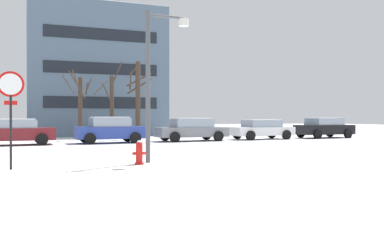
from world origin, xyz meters
TOP-DOWN VIEW (x-y plane):
  - ground_plane at (0.00, 0.00)m, footprint 120.00×120.00m
  - road_surface at (0.00, 3.82)m, footprint 80.00×9.65m
  - stop_sign at (-2.40, -2.17)m, footprint 0.76×0.10m
  - fire_hydrant at (1.44, -2.30)m, footprint 0.44×0.30m
  - street_lamp at (2.15, -1.82)m, footprint 1.55×0.36m
  - parked_car_maroon at (-2.58, 9.26)m, footprint 4.28×2.17m
  - parked_car_blue at (2.62, 9.20)m, footprint 4.04×2.12m
  - parked_car_gray at (7.82, 9.32)m, footprint 4.56×2.10m
  - parked_car_white at (13.02, 9.45)m, footprint 4.37×2.08m
  - parked_car_black at (18.21, 9.42)m, footprint 4.23×2.19m
  - tree_far_left at (1.38, 13.21)m, footprint 1.81×1.78m
  - tree_far_right at (3.59, 13.76)m, footprint 1.96×1.91m
  - tree_far_mid at (5.20, 12.76)m, footprint 1.85×1.56m
  - building_far_left at (3.54, 21.94)m, footprint 10.82×9.60m

SIDE VIEW (x-z plane):
  - ground_plane at x=0.00m, z-range 0.00..0.00m
  - road_surface at x=0.00m, z-range 0.00..0.00m
  - fire_hydrant at x=1.44m, z-range 0.00..0.79m
  - parked_car_white at x=13.02m, z-range 0.02..1.38m
  - parked_car_maroon at x=-2.58m, z-range 0.02..1.46m
  - parked_car_gray at x=7.82m, z-range 0.01..1.48m
  - parked_car_black at x=18.21m, z-range 0.02..1.49m
  - parked_car_blue at x=2.62m, z-range 0.01..1.55m
  - stop_sign at x=-2.40m, z-range 0.58..3.48m
  - tree_far_left at x=1.38m, z-range -0.02..4.64m
  - tree_far_right at x=3.59m, z-range -0.34..5.04m
  - tree_far_mid at x=5.20m, z-range 0.19..5.51m
  - street_lamp at x=2.15m, z-range 0.59..5.74m
  - building_far_left at x=3.54m, z-range 0.00..10.59m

